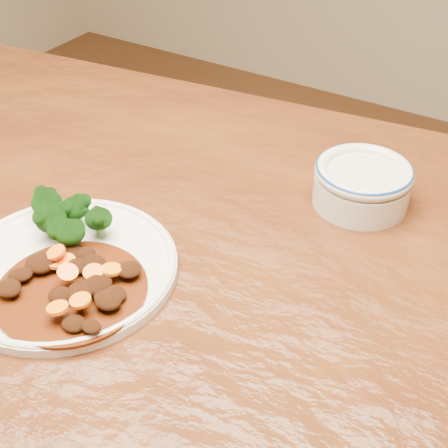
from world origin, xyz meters
The scene contains 5 objects.
dining_table centered at (0.00, 0.00, 0.67)m, with size 1.60×1.07×0.75m.
dinner_plate centered at (-0.07, -0.08, 0.76)m, with size 0.26×0.26×0.02m.
broccoli_florets centered at (-0.11, -0.04, 0.79)m, with size 0.11×0.08×0.04m.
mince_stew centered at (-0.04, -0.11, 0.77)m, with size 0.17×0.17×0.03m.
dip_bowl centered at (0.17, 0.23, 0.78)m, with size 0.13×0.13×0.06m.
Camera 1 is at (0.37, -0.45, 1.24)m, focal length 50.00 mm.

